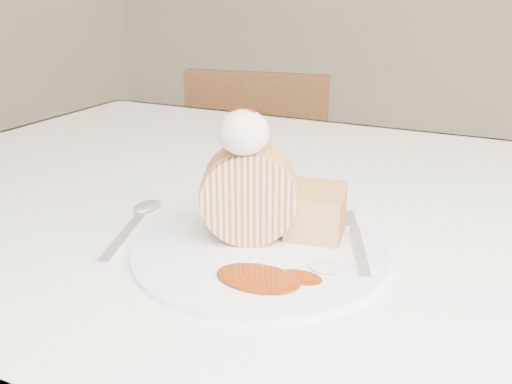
% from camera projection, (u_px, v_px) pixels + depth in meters
% --- Properties ---
extents(table, '(1.40, 0.90, 0.75)m').
position_uv_depth(table, '(325.00, 264.00, 0.78)').
color(table, silver).
rests_on(table, ground).
extents(chair_far, '(0.44, 0.44, 0.81)m').
position_uv_depth(chair_far, '(264.00, 187.00, 1.66)').
color(chair_far, brown).
rests_on(chair_far, ground).
extents(plate, '(0.31, 0.31, 0.01)m').
position_uv_depth(plate, '(260.00, 251.00, 0.61)').
color(plate, white).
rests_on(plate, table).
extents(roulade_slice, '(0.11, 0.09, 0.10)m').
position_uv_depth(roulade_slice, '(249.00, 194.00, 0.61)').
color(roulade_slice, '#CFB890').
rests_on(roulade_slice, plate).
extents(cake_chunk, '(0.07, 0.06, 0.05)m').
position_uv_depth(cake_chunk, '(315.00, 215.00, 0.63)').
color(cake_chunk, tan).
rests_on(cake_chunk, plate).
extents(whipped_cream, '(0.05, 0.05, 0.05)m').
position_uv_depth(whipped_cream, '(243.00, 132.00, 0.57)').
color(whipped_cream, silver).
rests_on(whipped_cream, roulade_slice).
extents(caramel_drizzle, '(0.03, 0.02, 0.01)m').
position_uv_depth(caramel_drizzle, '(244.00, 106.00, 0.57)').
color(caramel_drizzle, '#752404').
rests_on(caramel_drizzle, whipped_cream).
extents(caramel_pool, '(0.09, 0.07, 0.00)m').
position_uv_depth(caramel_pool, '(258.00, 278.00, 0.54)').
color(caramel_pool, '#752404').
rests_on(caramel_pool, plate).
extents(fork, '(0.08, 0.16, 0.00)m').
position_uv_depth(fork, '(360.00, 251.00, 0.59)').
color(fork, silver).
rests_on(fork, plate).
extents(spoon, '(0.08, 0.17, 0.00)m').
position_uv_depth(spoon, '(124.00, 236.00, 0.65)').
color(spoon, silver).
rests_on(spoon, table).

